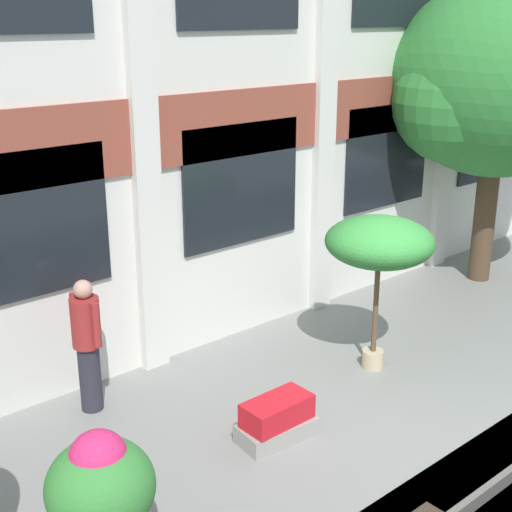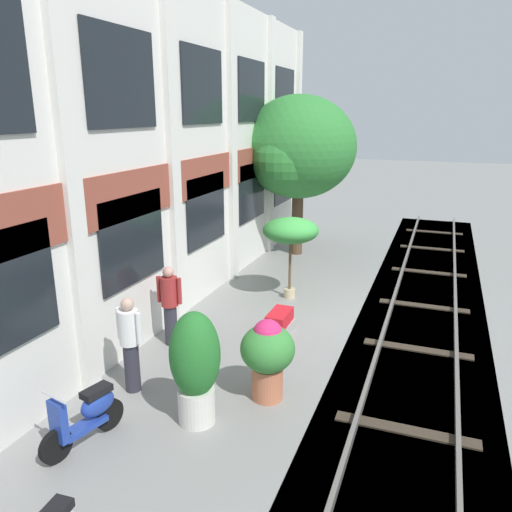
% 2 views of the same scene
% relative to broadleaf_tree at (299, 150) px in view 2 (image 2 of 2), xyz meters
% --- Properties ---
extents(ground_plane, '(80.00, 80.00, 0.00)m').
position_rel_broadleaf_tree_xyz_m(ground_plane, '(-4.65, -1.91, -3.40)').
color(ground_plane, gray).
extents(apartment_facade, '(16.06, 0.64, 7.36)m').
position_rel_broadleaf_tree_xyz_m(apartment_facade, '(-4.65, 1.26, 0.27)').
color(apartment_facade, silver).
rests_on(apartment_facade, ground).
extents(rail_tracks, '(23.70, 2.80, 0.43)m').
position_rel_broadleaf_tree_xyz_m(rail_tracks, '(-4.65, -4.24, -3.53)').
color(rail_tracks, '#423F3A').
rests_on(rail_tracks, ground).
extents(broadleaf_tree, '(3.81, 3.63, 5.11)m').
position_rel_broadleaf_tree_xyz_m(broadleaf_tree, '(0.00, 0.00, 0.00)').
color(broadleaf_tree, '#4C3826').
rests_on(broadleaf_tree, ground).
extents(potted_plant_terracotta_small, '(1.39, 1.39, 2.08)m').
position_rel_broadleaf_tree_xyz_m(potted_plant_terracotta_small, '(-4.04, -0.99, -1.66)').
color(potted_plant_terracotta_small, tan).
rests_on(potted_plant_terracotta_small, ground).
extents(potted_plant_fluted_column, '(0.89, 0.89, 1.40)m').
position_rel_broadleaf_tree_xyz_m(potted_plant_fluted_column, '(-8.63, -2.00, -2.57)').
color(potted_plant_fluted_column, '#B76647').
rests_on(potted_plant_fluted_column, ground).
extents(potted_plant_ribbed_drum, '(0.77, 0.77, 1.81)m').
position_rel_broadleaf_tree_xyz_m(potted_plant_ribbed_drum, '(-9.63, -1.21, -2.38)').
color(potted_plant_ribbed_drum, beige).
rests_on(potted_plant_ribbed_drum, ground).
extents(potted_plant_square_trough, '(0.93, 0.53, 0.49)m').
position_rel_broadleaf_tree_xyz_m(potted_plant_square_trough, '(-6.16, -1.41, -3.17)').
color(potted_plant_square_trough, gray).
rests_on(potted_plant_square_trough, ground).
extents(scooter_near_curb, '(1.36, 0.60, 0.98)m').
position_rel_broadleaf_tree_xyz_m(scooter_near_curb, '(-10.62, 0.03, -2.96)').
color(scooter_near_curb, black).
rests_on(scooter_near_curb, ground).
extents(resident_by_doorway, '(0.34, 0.53, 1.65)m').
position_rel_broadleaf_tree_xyz_m(resident_by_doorway, '(-7.41, 0.51, -2.51)').
color(resident_by_doorway, '#282833').
rests_on(resident_by_doorway, ground).
extents(resident_watching_tracks, '(0.34, 0.52, 1.68)m').
position_rel_broadleaf_tree_xyz_m(resident_watching_tracks, '(-9.21, 0.22, -2.49)').
color(resident_watching_tracks, '#282833').
rests_on(resident_watching_tracks, ground).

